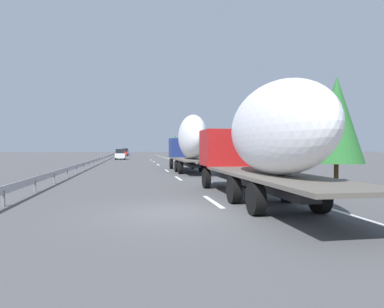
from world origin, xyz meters
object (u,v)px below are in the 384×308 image
object	(u,v)px
car_red_compact	(124,152)
road_sign	(187,147)
truck_lead	(190,141)
truck_trailing	(262,138)
car_blue_sedan	(126,152)
car_white_van	(120,154)

from	to	relation	value
car_red_compact	road_sign	world-z (taller)	road_sign
truck_lead	car_red_compact	world-z (taller)	truck_lead
car_red_compact	road_sign	distance (m)	42.15
car_red_compact	road_sign	bearing A→B (deg)	-165.77
car_red_compact	truck_trailing	bearing A→B (deg)	-174.79
truck_trailing	road_sign	xyz separation A→B (m)	(38.72, -3.10, -0.23)
car_blue_sedan	road_sign	bearing A→B (deg)	-169.30
car_red_compact	car_white_van	world-z (taller)	car_white_van
car_red_compact	road_sign	size ratio (longest dim) A/B	1.43
car_white_van	road_sign	size ratio (longest dim) A/B	1.27
truck_lead	car_white_van	distance (m)	35.17
car_red_compact	car_white_van	distance (m)	28.03
truck_trailing	car_blue_sedan	world-z (taller)	truck_trailing
car_red_compact	car_blue_sedan	xyz separation A→B (m)	(13.63, -0.07, 0.04)
truck_trailing	car_white_van	bearing A→B (deg)	8.01
car_white_van	car_red_compact	bearing A→B (deg)	0.00
truck_lead	car_blue_sedan	world-z (taller)	truck_lead
truck_trailing	car_red_compact	bearing A→B (deg)	5.21
truck_lead	car_white_van	world-z (taller)	truck_lead
car_red_compact	car_blue_sedan	size ratio (longest dim) A/B	1.19
truck_trailing	truck_lead	bearing A→B (deg)	0.00
car_white_van	road_sign	bearing A→B (deg)	-141.06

